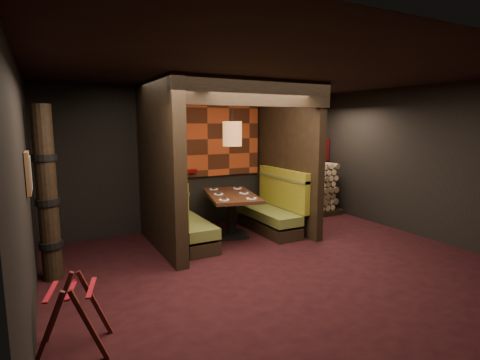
% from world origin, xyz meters
% --- Properties ---
extents(floor, '(6.50, 5.50, 0.02)m').
position_xyz_m(floor, '(0.00, 0.00, -0.01)').
color(floor, black).
rests_on(floor, ground).
extents(ceiling, '(6.50, 5.50, 0.02)m').
position_xyz_m(ceiling, '(0.00, 0.00, 2.86)').
color(ceiling, black).
rests_on(ceiling, ground).
extents(wall_back, '(6.50, 0.02, 2.85)m').
position_xyz_m(wall_back, '(0.00, 2.76, 1.43)').
color(wall_back, black).
rests_on(wall_back, ground).
extents(wall_front, '(6.50, 0.02, 2.85)m').
position_xyz_m(wall_front, '(0.00, -2.76, 1.43)').
color(wall_front, black).
rests_on(wall_front, ground).
extents(wall_left, '(0.02, 5.50, 2.85)m').
position_xyz_m(wall_left, '(-3.26, 0.00, 1.43)').
color(wall_left, black).
rests_on(wall_left, ground).
extents(wall_right, '(0.02, 5.50, 2.85)m').
position_xyz_m(wall_right, '(3.26, 0.00, 1.43)').
color(wall_right, black).
rests_on(wall_right, ground).
extents(partition_left, '(0.20, 2.20, 2.85)m').
position_xyz_m(partition_left, '(-1.35, 1.65, 1.43)').
color(partition_left, black).
rests_on(partition_left, floor).
extents(partition_right, '(0.15, 2.10, 2.85)m').
position_xyz_m(partition_right, '(1.30, 1.70, 1.43)').
color(partition_right, black).
rests_on(partition_right, floor).
extents(header_beam, '(2.85, 0.18, 0.44)m').
position_xyz_m(header_beam, '(-0.02, 0.70, 2.63)').
color(header_beam, black).
rests_on(header_beam, partition_left).
extents(tapa_back_panel, '(2.40, 0.06, 1.55)m').
position_xyz_m(tapa_back_panel, '(-0.02, 2.71, 1.82)').
color(tapa_back_panel, '#A33B19').
rests_on(tapa_back_panel, wall_back).
extents(tapa_side_panel, '(0.04, 1.85, 1.45)m').
position_xyz_m(tapa_side_panel, '(-1.23, 1.82, 1.85)').
color(tapa_side_panel, '#A33B19').
rests_on(tapa_side_panel, partition_left).
extents(lacquer_shelf, '(0.60, 0.12, 0.07)m').
position_xyz_m(lacquer_shelf, '(-0.60, 2.65, 1.18)').
color(lacquer_shelf, '#560708').
rests_on(lacquer_shelf, wall_back).
extents(booth_bench_left, '(0.68, 1.60, 1.14)m').
position_xyz_m(booth_bench_left, '(-0.96, 1.65, 0.40)').
color(booth_bench_left, black).
rests_on(booth_bench_left, floor).
extents(booth_bench_right, '(0.68, 1.60, 1.14)m').
position_xyz_m(booth_bench_right, '(0.93, 1.65, 0.40)').
color(booth_bench_right, black).
rests_on(booth_bench_right, floor).
extents(dining_table, '(1.21, 1.73, 0.83)m').
position_xyz_m(dining_table, '(0.03, 1.71, 0.59)').
color(dining_table, black).
rests_on(dining_table, floor).
extents(place_settings, '(0.92, 1.34, 0.03)m').
position_xyz_m(place_settings, '(0.03, 1.71, 0.84)').
color(place_settings, white).
rests_on(place_settings, dining_table).
extents(pendant_lamp, '(0.35, 0.35, 1.12)m').
position_xyz_m(pendant_lamp, '(0.03, 1.66, 1.96)').
color(pendant_lamp, brown).
rests_on(pendant_lamp, ceiling).
extents(framed_picture, '(0.05, 0.36, 0.46)m').
position_xyz_m(framed_picture, '(-3.22, 0.10, 1.62)').
color(framed_picture, brown).
rests_on(framed_picture, wall_left).
extents(luggage_rack, '(0.78, 0.63, 0.75)m').
position_xyz_m(luggage_rack, '(-2.92, -0.83, 0.37)').
color(luggage_rack, '#401410').
rests_on(luggage_rack, floor).
extents(totem_column, '(0.31, 0.31, 2.40)m').
position_xyz_m(totem_column, '(-3.05, 1.10, 1.19)').
color(totem_column, black).
rests_on(totem_column, floor).
extents(firewood_stack, '(1.73, 0.70, 1.22)m').
position_xyz_m(firewood_stack, '(2.29, 2.35, 0.61)').
color(firewood_stack, black).
rests_on(firewood_stack, floor).
extents(mosaic_header, '(1.83, 0.10, 0.56)m').
position_xyz_m(mosaic_header, '(2.29, 2.68, 1.50)').
color(mosaic_header, maroon).
rests_on(mosaic_header, wall_back).
extents(bay_front_post, '(0.08, 0.08, 2.85)m').
position_xyz_m(bay_front_post, '(1.39, 1.96, 1.43)').
color(bay_front_post, black).
rests_on(bay_front_post, floor).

